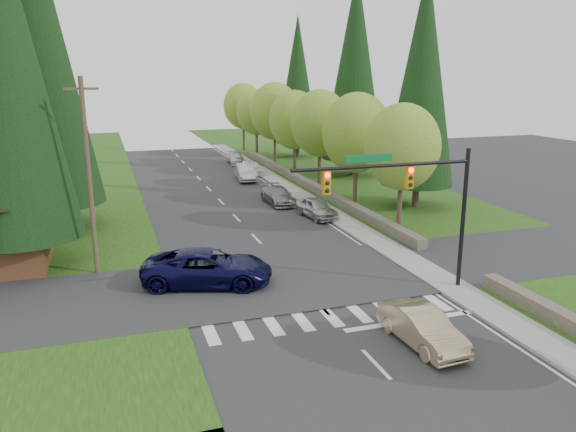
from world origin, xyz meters
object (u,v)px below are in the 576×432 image
parked_car_a (317,208)px  parked_car_e (236,158)px  parked_car_c (246,172)px  parked_car_d (253,168)px  sedan_champagne (422,327)px  suv_navy (208,268)px  parked_car_b (278,195)px

parked_car_a → parked_car_e: (0.06, 25.80, -0.09)m
parked_car_c → parked_car_d: size_ratio=1.20×
parked_car_a → parked_car_d: 18.41m
parked_car_a → parked_car_e: 25.80m
parked_car_c → parked_car_a: bearing=-78.7°
sedan_champagne → suv_navy: (-6.66, 8.77, 0.17)m
parked_car_a → parked_car_c: size_ratio=0.88×
suv_navy → parked_car_a: (9.85, 10.68, -0.16)m
parked_car_c → suv_navy: bearing=-101.5°
suv_navy → parked_car_e: suv_navy is taller
parked_car_d → sedan_champagne: bearing=-94.9°
parked_car_a → parked_car_b: (-1.34, 5.09, -0.05)m
parked_car_b → suv_navy: bearing=-119.8°
parked_car_c → parked_car_d: (1.40, 2.70, -0.11)m
parked_car_d → parked_car_e: size_ratio=0.93×
suv_navy → parked_car_d: (9.91, 29.08, -0.19)m
suv_navy → sedan_champagne: bearing=-125.6°
parked_car_d → parked_car_a: bearing=-90.2°
parked_car_b → parked_car_c: size_ratio=0.96×
parked_car_a → parked_car_b: 5.26m
parked_car_d → parked_car_c: bearing=-117.4°
parked_car_e → suv_navy: bearing=-99.9°
parked_car_e → parked_car_c: bearing=-92.6°
parked_car_a → suv_navy: bearing=-139.6°
suv_navy → parked_car_d: 30.73m
suv_navy → parked_car_a: suv_navy is taller
parked_car_c → parked_car_b: bearing=-83.6°
suv_navy → parked_car_b: (8.51, 15.76, -0.21)m
suv_navy → parked_car_b: suv_navy is taller
sedan_champagne → parked_car_b: size_ratio=0.93×
parked_car_a → sedan_champagne: bearing=-106.3°
sedan_champagne → suv_navy: bearing=123.7°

